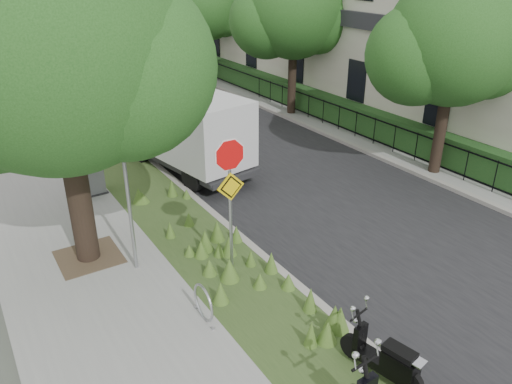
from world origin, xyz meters
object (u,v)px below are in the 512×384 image
Objects in this scene: box_truck at (189,129)px; utility_cabinet at (88,175)px; sign_assembly at (230,179)px; scooter_near at (390,363)px.

utility_cabinet is (-3.38, -0.22, -0.76)m from box_truck.
sign_assembly is 4.61m from scooter_near.
sign_assembly is 2.08× the size of scooter_near.
box_truck reaches higher than scooter_near.
sign_assembly is at bearing -106.71° from box_truck.
sign_assembly reaches higher than box_truck.
box_truck is at bearing 3.68° from utility_cabinet.
sign_assembly is 2.64× the size of utility_cabinet.
box_truck is (1.77, 5.90, -0.86)m from sign_assembly.
utility_cabinet is at bearing 102.57° from scooter_near.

